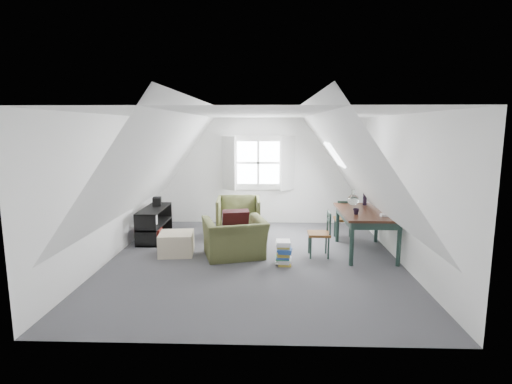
{
  "coord_description": "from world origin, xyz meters",
  "views": [
    {
      "loc": [
        0.26,
        -6.67,
        2.3
      ],
      "look_at": [
        0.02,
        0.6,
        1.1
      ],
      "focal_mm": 28.0,
      "sensor_mm": 36.0,
      "label": 1
    }
  ],
  "objects_px": {
    "ottoman": "(176,243)",
    "magazine_stack": "(284,253)",
    "dining_chair_far": "(344,219)",
    "armchair_near": "(235,257)",
    "dining_table": "(366,216)",
    "dining_chair_near": "(321,233)",
    "media_shelf": "(154,225)",
    "armchair_far": "(239,236)"
  },
  "relations": [
    {
      "from": "armchair_far",
      "to": "ottoman",
      "type": "relative_size",
      "value": 1.55
    },
    {
      "from": "armchair_near",
      "to": "magazine_stack",
      "type": "distance_m",
      "value": 0.96
    },
    {
      "from": "dining_chair_far",
      "to": "magazine_stack",
      "type": "bearing_deg",
      "value": 54.23
    },
    {
      "from": "ottoman",
      "to": "magazine_stack",
      "type": "height_order",
      "value": "magazine_stack"
    },
    {
      "from": "dining_chair_near",
      "to": "magazine_stack",
      "type": "bearing_deg",
      "value": -36.75
    },
    {
      "from": "armchair_far",
      "to": "dining_table",
      "type": "bearing_deg",
      "value": -27.04
    },
    {
      "from": "dining_chair_near",
      "to": "dining_chair_far",
      "type": "bearing_deg",
      "value": 169.55
    },
    {
      "from": "armchair_near",
      "to": "dining_chair_far",
      "type": "height_order",
      "value": "dining_chair_far"
    },
    {
      "from": "armchair_far",
      "to": "dining_chair_far",
      "type": "relative_size",
      "value": 1.11
    },
    {
      "from": "magazine_stack",
      "to": "dining_chair_far",
      "type": "bearing_deg",
      "value": 50.34
    },
    {
      "from": "dining_table",
      "to": "dining_chair_near",
      "type": "relative_size",
      "value": 1.93
    },
    {
      "from": "ottoman",
      "to": "dining_chair_far",
      "type": "distance_m",
      "value": 3.4
    },
    {
      "from": "dining_chair_near",
      "to": "ottoman",
      "type": "bearing_deg",
      "value": -71.68
    },
    {
      "from": "dining_chair_near",
      "to": "media_shelf",
      "type": "relative_size",
      "value": 0.64
    },
    {
      "from": "dining_chair_near",
      "to": "media_shelf",
      "type": "xyz_separation_m",
      "value": [
        -3.28,
        0.99,
        -0.13
      ]
    },
    {
      "from": "dining_table",
      "to": "media_shelf",
      "type": "xyz_separation_m",
      "value": [
        -4.13,
        0.76,
        -0.39
      ]
    },
    {
      "from": "dining_chair_near",
      "to": "magazine_stack",
      "type": "relative_size",
      "value": 2.02
    },
    {
      "from": "media_shelf",
      "to": "armchair_far",
      "type": "bearing_deg",
      "value": 5.13
    },
    {
      "from": "media_shelf",
      "to": "dining_chair_far",
      "type": "bearing_deg",
      "value": -2.95
    },
    {
      "from": "ottoman",
      "to": "dining_chair_far",
      "type": "bearing_deg",
      "value": 18.41
    },
    {
      "from": "ottoman",
      "to": "media_shelf",
      "type": "height_order",
      "value": "media_shelf"
    },
    {
      "from": "armchair_near",
      "to": "ottoman",
      "type": "distance_m",
      "value": 1.09
    },
    {
      "from": "armchair_near",
      "to": "media_shelf",
      "type": "xyz_separation_m",
      "value": [
        -1.76,
        1.07,
        0.29
      ]
    },
    {
      "from": "ottoman",
      "to": "magazine_stack",
      "type": "distance_m",
      "value": 1.99
    },
    {
      "from": "armchair_far",
      "to": "dining_chair_far",
      "type": "bearing_deg",
      "value": -8.1
    },
    {
      "from": "dining_chair_far",
      "to": "dining_chair_near",
      "type": "relative_size",
      "value": 1.02
    },
    {
      "from": "media_shelf",
      "to": "magazine_stack",
      "type": "bearing_deg",
      "value": -33.56
    },
    {
      "from": "dining_chair_near",
      "to": "magazine_stack",
      "type": "distance_m",
      "value": 0.84
    },
    {
      "from": "dining_table",
      "to": "magazine_stack",
      "type": "distance_m",
      "value": 1.73
    },
    {
      "from": "armchair_far",
      "to": "ottoman",
      "type": "bearing_deg",
      "value": -132.85
    },
    {
      "from": "dining_table",
      "to": "dining_chair_near",
      "type": "distance_m",
      "value": 0.91
    },
    {
      "from": "dining_chair_far",
      "to": "armchair_near",
      "type": "bearing_deg",
      "value": 32.73
    },
    {
      "from": "armchair_far",
      "to": "magazine_stack",
      "type": "bearing_deg",
      "value": -66.19
    },
    {
      "from": "armchair_far",
      "to": "magazine_stack",
      "type": "xyz_separation_m",
      "value": [
        0.89,
        -1.74,
        0.2
      ]
    },
    {
      "from": "armchair_far",
      "to": "dining_chair_near",
      "type": "height_order",
      "value": "dining_chair_near"
    },
    {
      "from": "armchair_near",
      "to": "magazine_stack",
      "type": "relative_size",
      "value": 2.61
    },
    {
      "from": "armchair_near",
      "to": "dining_table",
      "type": "bearing_deg",
      "value": 170.99
    },
    {
      "from": "ottoman",
      "to": "dining_chair_far",
      "type": "relative_size",
      "value": 0.72
    },
    {
      "from": "armchair_near",
      "to": "magazine_stack",
      "type": "xyz_separation_m",
      "value": [
        0.86,
        -0.38,
        0.2
      ]
    },
    {
      "from": "dining_table",
      "to": "dining_chair_far",
      "type": "relative_size",
      "value": 1.89
    },
    {
      "from": "dining_chair_far",
      "to": "armchair_far",
      "type": "bearing_deg",
      "value": -0.88
    },
    {
      "from": "dining_chair_far",
      "to": "magazine_stack",
      "type": "distance_m",
      "value": 2.04
    }
  ]
}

